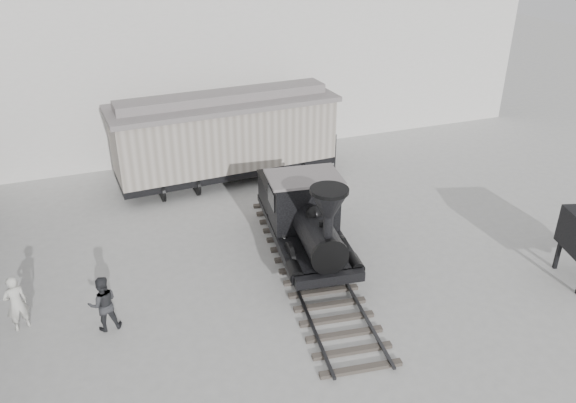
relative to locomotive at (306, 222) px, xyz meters
name	(u,v)px	position (x,y,z in m)	size (l,w,h in m)	color
ground	(322,340)	(-1.16, -4.03, -1.29)	(90.00, 90.00, 0.00)	#9E9E9B
north_wall	(190,32)	(-1.16, 10.95, 4.27)	(34.00, 2.51, 11.00)	silver
locomotive	(306,222)	(0.00, 0.00, 0.00)	(3.42, 10.06, 3.48)	#413934
boxcar	(225,135)	(-0.79, 6.97, 0.72)	(9.49, 3.42, 3.83)	black
visitor_a	(16,303)	(-8.67, -0.64, -0.46)	(0.61, 0.40, 1.66)	beige
visitor_b	(103,304)	(-6.48, -1.47, -0.47)	(0.79, 0.62, 1.63)	#2E2F32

